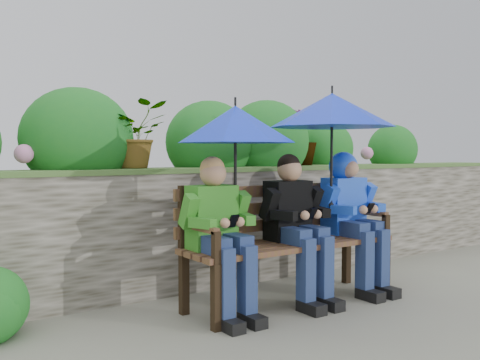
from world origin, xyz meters
TOP-DOWN VIEW (x-y plane):
  - ground at (0.00, 0.00)m, footprint 60.00×60.00m
  - garden_backdrop at (-0.02, 1.63)m, footprint 8.00×2.87m
  - park_bench at (0.33, -0.04)m, footprint 1.75×0.51m
  - boy_left at (-0.33, -0.12)m, footprint 0.50×0.58m
  - boy_middle at (0.37, -0.13)m, footprint 0.51×0.59m
  - boy_right at (0.98, -0.12)m, footprint 0.52×0.63m
  - umbrella_left at (-0.17, -0.09)m, footprint 0.85×0.85m
  - umbrella_right at (0.75, -0.12)m, footprint 1.01×1.01m

SIDE VIEW (x-z plane):
  - ground at x=0.00m, z-range 0.00..0.00m
  - park_bench at x=0.33m, z-range 0.06..0.99m
  - garden_backdrop at x=-0.02m, z-range -0.28..1.43m
  - boy_left at x=-0.33m, z-range 0.07..1.20m
  - boy_middle at x=0.37m, z-range 0.07..1.22m
  - boy_right at x=0.98m, z-range 0.11..1.28m
  - umbrella_left at x=-0.17m, z-range 0.93..1.79m
  - umbrella_right at x=0.75m, z-range 1.01..1.99m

